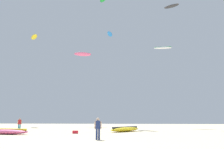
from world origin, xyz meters
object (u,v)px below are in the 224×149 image
Objects in this scene: person_left at (20,123)px; kite_aloft_6 at (163,48)px; kite_aloft_2 at (83,54)px; person_foreground at (98,127)px; person_midground at (97,123)px; kite_aloft_1 at (34,37)px; kite_aloft_3 at (110,34)px; kite_aloft_4 at (171,6)px; kite_grounded_near at (7,132)px; cooler_box at (75,132)px; kite_grounded_mid at (125,129)px.

person_left is 29.80m from kite_aloft_6.
kite_aloft_2 reaches higher than person_left.
person_foreground is 19.76m from person_midground.
person_left is at bearing -146.75° from kite_aloft_6.
kite_aloft_1 reaches higher than person_left.
kite_aloft_3 is at bearing 174.29° from person_foreground.
person_foreground is 28.37m from kite_aloft_3.
person_foreground is 35.99m from kite_aloft_4.
person_foreground is 0.33× the size of kite_grounded_near.
kite_aloft_3 is at bearing 103.57° from person_left.
kite_aloft_1 is (-18.39, 14.64, 20.27)m from person_midground.
kite_aloft_4 is at bearing 148.50° from person_foreground.
person_midground is at bearing 179.71° from person_foreground.
kite_aloft_4 is (13.93, 18.62, 23.46)m from cooler_box.
person_midground is 0.55× the size of kite_aloft_4.
kite_grounded_mid is 38.54m from kite_aloft_1.
kite_aloft_4 is at bearing -19.71° from kite_aloft_2.
kite_aloft_6 is (6.86, 16.05, 15.24)m from kite_grounded_mid.
cooler_box is 0.16× the size of kite_aloft_6.
cooler_box is at bearing 17.58° from kite_grounded_near.
kite_aloft_1 reaches higher than kite_aloft_6.
person_midground is 0.42× the size of kite_aloft_2.
kite_grounded_mid is 23.17m from kite_aloft_6.
kite_aloft_1 reaches higher than person_foreground.
kite_grounded_mid is 20.73m from kite_aloft_3.
person_left is 22.17m from kite_aloft_3.
kite_aloft_1 is at bearing 136.09° from kite_grounded_mid.
kite_aloft_3 reaches higher than person_left.
kite_aloft_6 is (12.14, 20.27, 15.39)m from cooler_box.
kite_aloft_1 reaches higher than kite_aloft_3.
person_left is at bearing -145.39° from person_foreground.
kite_aloft_6 is (10.20, 4.52, -1.66)m from kite_aloft_3.
kite_aloft_4 reaches higher than kite_aloft_3.
person_left is at bearing 109.12° from kite_grounded_near.
person_foreground is 0.42× the size of kite_aloft_2.
kite_aloft_2 is (-5.88, 13.58, 15.25)m from person_midground.
person_foreground is 8.40m from cooler_box.
kite_aloft_1 is at bearing 165.89° from kite_aloft_4.
kite_aloft_4 is at bearing -114.19° from person_midground.
kite_grounded_mid is at bearing -113.15° from kite_aloft_6.
kite_aloft_1 is 1.00× the size of kite_aloft_2.
kite_aloft_2 is at bearing 141.62° from person_left.
person_foreground is 0.47× the size of kite_aloft_6.
kite_aloft_2 is 1.12× the size of kite_aloft_6.
kite_aloft_1 is 23.10m from kite_aloft_3.
kite_grounded_mid is at bearing 27.85° from kite_grounded_near.
cooler_box is (-0.36, -12.01, -0.84)m from person_midground.
person_left is 35.00m from kite_aloft_4.
kite_aloft_1 is 1.13× the size of kite_aloft_6.
kite_aloft_4 is (23.54, 12.61, 22.62)m from person_left.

